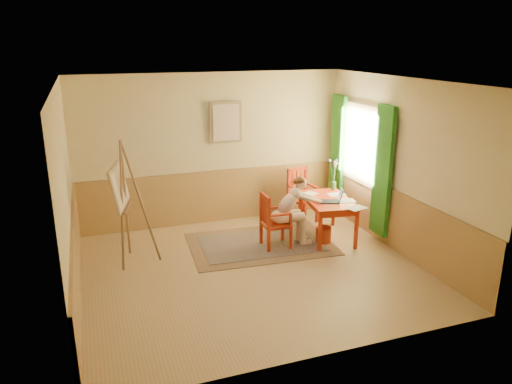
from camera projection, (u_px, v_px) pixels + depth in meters
name	position (u px, v px, depth m)	size (l,w,h in m)	color
room	(252.00, 181.00, 6.98)	(5.04, 4.54, 2.84)	tan
wainscot	(237.00, 221.00, 7.96)	(5.00, 4.50, 1.00)	#B8884A
window	(359.00, 156.00, 8.75)	(0.12, 2.01, 2.20)	white
wall_portrait	(226.00, 122.00, 8.89)	(0.60, 0.05, 0.76)	#977C56
rug	(261.00, 244.00, 8.32)	(2.50, 1.75, 0.02)	#8C7251
table	(328.00, 204.00, 8.41)	(0.89, 1.29, 0.72)	#B33011
chair_left	(273.00, 221.00, 8.06)	(0.44, 0.42, 0.95)	#B33011
chair_back	(301.00, 195.00, 9.33)	(0.51, 0.53, 1.01)	#B33011
figure	(292.00, 208.00, 8.12)	(0.88, 0.38, 1.19)	beige
laptop	(333.00, 199.00, 8.21)	(0.42, 0.33, 0.22)	#1E2338
papers	(336.00, 199.00, 8.37)	(0.79, 1.26, 0.00)	white
vase	(334.00, 176.00, 8.84)	(0.20, 0.28, 0.57)	#3F724C
wastebasket	(323.00, 235.00, 8.36)	(0.26, 0.26, 0.28)	#B14020
easel	(122.00, 191.00, 7.34)	(0.74, 0.87, 1.95)	brown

